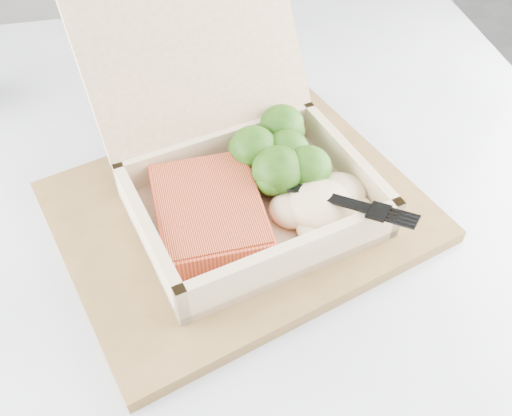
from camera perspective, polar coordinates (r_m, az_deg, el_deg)
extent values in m
cylinder|color=black|center=(0.90, -3.46, -18.19)|extent=(0.09, 0.09, 0.73)
cube|color=#B7BBC2|center=(0.58, -5.12, -2.30)|extent=(0.88, 0.88, 0.03)
cube|color=brown|center=(0.57, -1.65, -0.34)|extent=(0.41, 0.37, 0.01)
cube|color=tan|center=(0.55, -0.23, -0.39)|extent=(0.25, 0.22, 0.01)
cube|color=tan|center=(0.51, -10.69, -2.92)|extent=(0.05, 0.17, 0.04)
cube|color=tan|center=(0.58, 9.08, 4.21)|extent=(0.05, 0.17, 0.04)
cube|color=tan|center=(0.49, 3.92, -5.11)|extent=(0.21, 0.07, 0.04)
cube|color=tan|center=(0.59, -3.71, 5.84)|extent=(0.21, 0.07, 0.04)
cube|color=tan|center=(0.57, -6.26, 15.46)|extent=(0.24, 0.15, 0.15)
cube|color=#D54529|center=(0.53, -4.70, -0.44)|extent=(0.10, 0.13, 0.03)
ellipsoid|color=#D4BA89|center=(0.53, 6.49, 0.31)|extent=(0.10, 0.09, 0.03)
cube|color=black|center=(0.54, 0.88, 3.45)|extent=(0.09, 0.08, 0.02)
cube|color=black|center=(0.51, 8.34, 0.47)|extent=(0.05, 0.05, 0.01)
cube|color=white|center=(0.71, -3.92, 10.45)|extent=(0.11, 0.17, 0.00)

